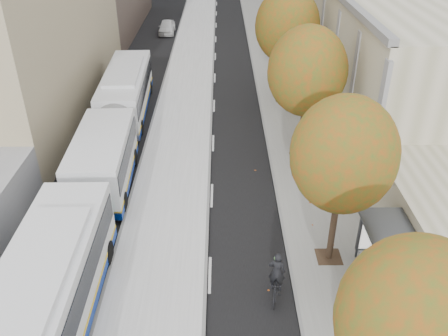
{
  "coord_description": "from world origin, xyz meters",
  "views": [
    {
      "loc": [
        -1.17,
        -2.95,
        14.19
      ],
      "look_at": [
        -1.01,
        16.67,
        2.5
      ],
      "focal_mm": 38.0,
      "sensor_mm": 36.0,
      "label": 1
    }
  ],
  "objects_px": {
    "bus_far": "(118,116)",
    "cyclist": "(276,282)",
    "bus_shelter": "(400,250)",
    "distant_car": "(167,27)"
  },
  "relations": [
    {
      "from": "cyclist",
      "to": "distant_car",
      "type": "distance_m",
      "value": 40.53
    },
    {
      "from": "bus_far",
      "to": "cyclist",
      "type": "relative_size",
      "value": 8.15
    },
    {
      "from": "bus_shelter",
      "to": "cyclist",
      "type": "height_order",
      "value": "bus_shelter"
    },
    {
      "from": "bus_shelter",
      "to": "distant_car",
      "type": "height_order",
      "value": "bus_shelter"
    },
    {
      "from": "bus_shelter",
      "to": "distant_car",
      "type": "bearing_deg",
      "value": 107.96
    },
    {
      "from": "bus_shelter",
      "to": "bus_far",
      "type": "height_order",
      "value": "bus_far"
    },
    {
      "from": "cyclist",
      "to": "distant_car",
      "type": "bearing_deg",
      "value": 113.24
    },
    {
      "from": "cyclist",
      "to": "distant_car",
      "type": "height_order",
      "value": "cyclist"
    },
    {
      "from": "bus_far",
      "to": "cyclist",
      "type": "xyz_separation_m",
      "value": [
        8.65,
        -13.88,
        -0.84
      ]
    },
    {
      "from": "bus_shelter",
      "to": "distant_car",
      "type": "distance_m",
      "value": 41.51
    }
  ]
}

